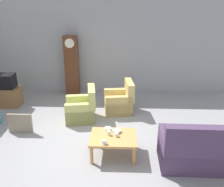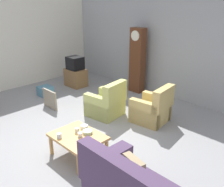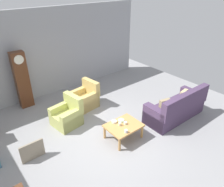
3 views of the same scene
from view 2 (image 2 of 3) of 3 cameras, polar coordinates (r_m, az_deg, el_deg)
ground_plane at (r=5.37m, az=-7.58°, el=-10.71°), size 10.40×10.40×0.00m
garage_door_wall at (r=7.41m, az=14.75°, el=10.92°), size 8.40×0.16×3.20m
pegboard_wall_left at (r=8.60m, az=-23.53°, el=10.11°), size 0.12×6.40×2.88m
armchair_olive_near at (r=6.29m, az=-1.29°, el=-2.45°), size 0.89×0.86×0.92m
armchair_olive_far at (r=6.06m, az=9.17°, el=-3.68°), size 0.88×0.85×0.92m
coffee_table_wood at (r=4.73m, az=-7.76°, el=-10.11°), size 0.96×0.76×0.44m
grandfather_clock at (r=7.80m, az=5.82°, el=7.48°), size 0.44×0.30×1.99m
tv_stand_cabinet at (r=8.54m, az=-8.25°, el=3.62°), size 0.68×0.52×0.59m
tv_crt at (r=8.40m, az=-8.43°, el=6.89°), size 0.48×0.44×0.42m
framed_picture_leaning at (r=6.94m, az=-13.99°, el=-1.26°), size 0.60×0.05×0.51m
storage_box_blue at (r=7.91m, az=-14.96°, el=0.56°), size 0.39×0.39×0.29m
cup_white_porcelain at (r=4.64m, az=-7.30°, el=-9.31°), size 0.09×0.09×0.08m
cup_blue_rimmed at (r=4.66m, az=-11.94°, el=-9.37°), size 0.09×0.09×0.09m
cup_cream_tall at (r=4.77m, az=-7.98°, el=-8.33°), size 0.08×0.08×0.09m
bowl_white_stacked at (r=4.91m, az=-6.34°, el=-7.54°), size 0.15×0.15×0.06m
bowl_shallow_green at (r=4.74m, az=-5.60°, el=-8.71°), size 0.19×0.19×0.05m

